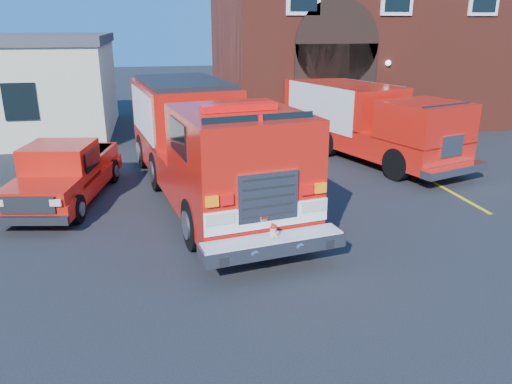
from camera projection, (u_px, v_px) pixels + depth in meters
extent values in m
plane|color=black|center=(246.00, 226.00, 12.42)|extent=(100.00, 100.00, 0.00)
cube|color=yellow|center=(458.00, 196.00, 14.58)|extent=(0.12, 3.00, 0.01)
cube|color=yellow|center=(409.00, 168.00, 17.37)|extent=(0.12, 3.00, 0.01)
cube|color=yellow|center=(373.00, 148.00, 20.15)|extent=(0.12, 3.00, 0.01)
cube|color=maroon|center=(367.00, 39.00, 25.84)|extent=(15.00, 10.00, 8.00)
cube|color=black|center=(335.00, 93.00, 21.16)|extent=(3.60, 0.12, 4.00)
cylinder|color=black|center=(337.00, 44.00, 20.51)|extent=(3.60, 0.12, 3.60)
cube|color=black|center=(20.00, 102.00, 18.77)|extent=(1.20, 0.10, 1.40)
cylinder|color=black|center=(195.00, 224.00, 11.03)|extent=(0.55, 1.21, 1.17)
cylinder|color=black|center=(291.00, 211.00, 11.81)|extent=(0.55, 1.21, 1.17)
cube|color=red|center=(205.00, 166.00, 14.32)|extent=(4.15, 9.86, 0.96)
cube|color=red|center=(184.00, 111.00, 16.09)|extent=(3.37, 5.04, 1.70)
cube|color=red|center=(239.00, 146.00, 11.19)|extent=(3.16, 3.78, 1.59)
cube|color=black|center=(261.00, 140.00, 9.88)|extent=(2.32, 0.46, 1.00)
cube|color=red|center=(239.00, 107.00, 10.91)|extent=(1.73, 0.63, 0.15)
cube|color=white|center=(268.00, 217.00, 10.01)|extent=(2.63, 0.49, 0.47)
cube|color=silver|center=(268.00, 197.00, 9.86)|extent=(1.27, 0.27, 1.00)
cube|color=silver|center=(273.00, 245.00, 9.91)|extent=(3.03, 1.05, 0.30)
cube|color=#B7B7BF|center=(142.00, 113.00, 15.64)|extent=(0.65, 3.78, 1.38)
cube|color=#B7B7BF|center=(223.00, 108.00, 16.54)|extent=(0.65, 3.78, 1.38)
sphere|color=beige|center=(273.00, 234.00, 9.83)|extent=(0.19, 0.19, 0.17)
sphere|color=beige|center=(274.00, 228.00, 9.78)|extent=(0.16, 0.16, 0.14)
sphere|color=beige|center=(271.00, 226.00, 9.76)|extent=(0.06, 0.06, 0.05)
sphere|color=beige|center=(276.00, 225.00, 9.80)|extent=(0.06, 0.06, 0.05)
ellipsoid|color=red|center=(273.00, 226.00, 9.77)|extent=(0.16, 0.16, 0.08)
cylinder|color=red|center=(274.00, 227.00, 9.77)|extent=(0.19, 0.19, 0.01)
cylinder|color=black|center=(12.00, 209.00, 12.52)|extent=(0.39, 0.77, 0.74)
cylinder|color=black|center=(76.00, 209.00, 12.53)|extent=(0.39, 0.77, 0.74)
cube|color=#B9150B|center=(67.00, 183.00, 14.09)|extent=(2.78, 5.32, 0.41)
cube|color=#B9150B|center=(40.00, 191.00, 12.27)|extent=(1.93, 1.68, 0.32)
cube|color=#B9150B|center=(60.00, 161.00, 13.59)|extent=(1.98, 1.95, 0.92)
cube|color=#B9150B|center=(82.00, 157.00, 15.37)|extent=(2.03, 2.22, 0.51)
cube|color=black|center=(29.00, 221.00, 11.65)|extent=(1.87, 0.49, 0.20)
cylinder|color=black|center=(397.00, 164.00, 15.93)|extent=(0.64, 1.10, 1.05)
cylinder|color=black|center=(442.00, 156.00, 16.92)|extent=(0.64, 1.10, 1.05)
cube|color=red|center=(366.00, 136.00, 18.52)|extent=(4.63, 7.96, 0.86)
cube|color=red|center=(343.00, 102.00, 19.34)|extent=(3.74, 5.25, 1.43)
cube|color=red|center=(425.00, 121.00, 16.01)|extent=(2.97, 2.91, 1.24)
cube|color=#B7B7BF|center=(318.00, 107.00, 18.81)|extent=(1.28, 3.80, 1.62)
cube|color=#B7B7BF|center=(367.00, 102.00, 19.94)|extent=(1.28, 3.80, 1.62)
cube|color=silver|center=(455.00, 170.00, 15.29)|extent=(2.57, 1.21, 0.24)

